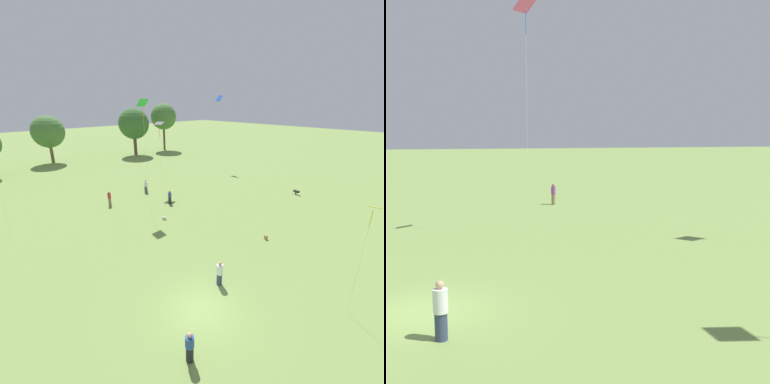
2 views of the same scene
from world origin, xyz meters
The scene contains 4 objects.
ground_plane centered at (0.00, 0.00, 0.00)m, with size 240.00×240.00×0.00m, color #7A994C.
person_3 centered at (-22.78, 7.31, 0.83)m, with size 0.45×0.45×1.66m.
person_4 centered at (2.53, 0.78, 0.87)m, with size 0.59×0.59×1.76m.
kite_2 centered at (-11.99, 4.48, 12.25)m, with size 1.46×1.45×13.02m.
Camera 2 is at (17.66, 2.08, 6.15)m, focal length 50.00 mm.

